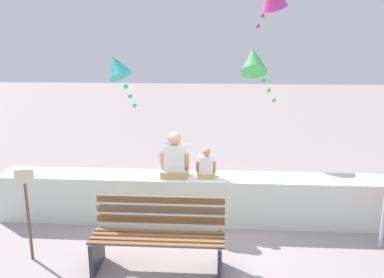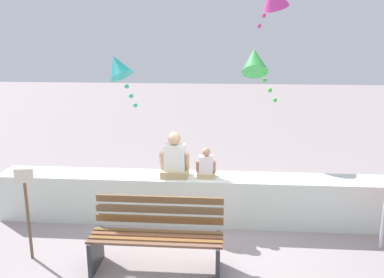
% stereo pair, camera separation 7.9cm
% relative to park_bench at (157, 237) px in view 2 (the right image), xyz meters
% --- Properties ---
extents(ground_plane, '(40.00, 40.00, 0.00)m').
position_rel_park_bench_xyz_m(ground_plane, '(0.36, 0.44, -0.42)').
color(ground_plane, gray).
extents(seawall_ledge, '(6.21, 0.58, 0.75)m').
position_rel_park_bench_xyz_m(seawall_ledge, '(0.36, 1.40, -0.04)').
color(seawall_ledge, silver).
rests_on(seawall_ledge, ground).
extents(park_bench, '(1.68, 0.62, 0.88)m').
position_rel_park_bench_xyz_m(park_bench, '(0.00, 0.00, 0.00)').
color(park_bench, brown).
rests_on(park_bench, ground).
extents(person_adult, '(0.47, 0.34, 0.71)m').
position_rel_park_bench_xyz_m(person_adult, '(0.07, 1.36, 0.61)').
color(person_adult, tan).
rests_on(person_adult, seawall_ledge).
extents(person_child, '(0.31, 0.23, 0.48)m').
position_rel_park_bench_xyz_m(person_child, '(0.56, 1.36, 0.52)').
color(person_child, tan).
rests_on(person_child, seawall_ledge).
extents(kite_teal, '(0.68, 0.70, 1.02)m').
position_rel_park_bench_xyz_m(kite_teal, '(-0.97, 2.14, 1.97)').
color(kite_teal, teal).
extents(kite_green, '(0.69, 0.68, 1.09)m').
position_rel_park_bench_xyz_m(kite_green, '(1.35, 2.85, 2.03)').
color(kite_green, green).
extents(sign_post, '(0.24, 0.06, 1.25)m').
position_rel_park_bench_xyz_m(sign_post, '(-1.71, 0.08, 0.33)').
color(sign_post, brown).
rests_on(sign_post, ground).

